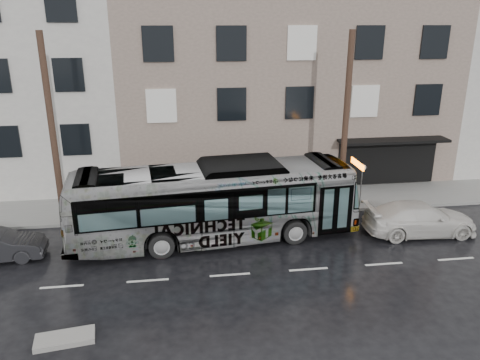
# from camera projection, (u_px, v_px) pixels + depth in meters

# --- Properties ---
(ground) EXTENTS (120.00, 120.00, 0.00)m
(ground) POSITION_uv_depth(u_px,v_px,m) (223.00, 246.00, 20.81)
(ground) COLOR black
(ground) RESTS_ON ground
(sidewalk) EXTENTS (90.00, 3.60, 0.15)m
(sidewalk) POSITION_uv_depth(u_px,v_px,m) (214.00, 204.00, 25.38)
(sidewalk) COLOR gray
(sidewalk) RESTS_ON ground
(building_taupe) EXTENTS (20.00, 12.00, 11.00)m
(building_taupe) POSITION_uv_depth(u_px,v_px,m) (277.00, 84.00, 31.59)
(building_taupe) COLOR gray
(building_taupe) RESTS_ON ground
(utility_pole_front) EXTENTS (0.30, 0.30, 9.00)m
(utility_pole_front) POSITION_uv_depth(u_px,v_px,m) (345.00, 124.00, 23.24)
(utility_pole_front) COLOR #422B21
(utility_pole_front) RESTS_ON sidewalk
(utility_pole_rear) EXTENTS (0.30, 0.30, 9.00)m
(utility_pole_rear) POSITION_uv_depth(u_px,v_px,m) (53.00, 133.00, 21.45)
(utility_pole_rear) COLOR #422B21
(utility_pole_rear) RESTS_ON sidewalk
(sign_post) EXTENTS (0.06, 0.06, 2.40)m
(sign_post) POSITION_uv_depth(u_px,v_px,m) (361.00, 186.00, 24.45)
(sign_post) COLOR slate
(sign_post) RESTS_ON sidewalk
(bus) EXTENTS (13.17, 4.23, 3.60)m
(bus) POSITION_uv_depth(u_px,v_px,m) (214.00, 202.00, 20.99)
(bus) COLOR #B2B2B2
(bus) RESTS_ON ground
(white_sedan) EXTENTS (5.27, 2.31, 1.51)m
(white_sedan) POSITION_uv_depth(u_px,v_px,m) (420.00, 219.00, 21.85)
(white_sedan) COLOR silver
(white_sedan) RESTS_ON ground
(slush_pile) EXTENTS (1.90, 1.05, 0.18)m
(slush_pile) POSITION_uv_depth(u_px,v_px,m) (65.00, 339.00, 14.62)
(slush_pile) COLOR gray
(slush_pile) RESTS_ON ground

